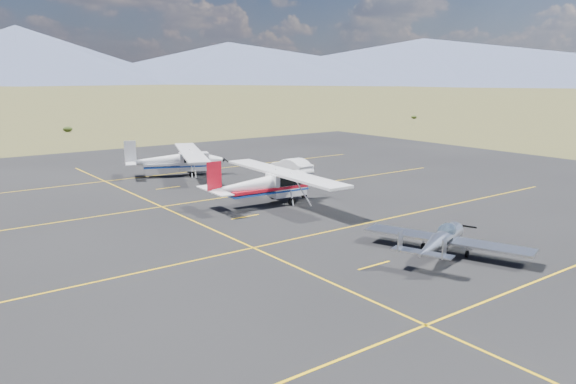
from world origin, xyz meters
name	(u,v)px	position (x,y,z in m)	size (l,w,h in m)	color
ground	(367,237)	(0.00, 0.00, 0.00)	(1600.00, 1600.00, 0.00)	#383D1C
apron	(289,211)	(0.00, 7.00, 0.00)	(72.00, 72.00, 0.02)	black
aircraft_low_wing	(442,239)	(0.57, -4.46, 0.85)	(5.99, 8.07, 1.78)	#B9BBC0
aircraft_cessna	(268,183)	(0.04, 9.49, 1.42)	(7.60, 12.68, 3.21)	white
aircraft_plain	(177,160)	(-0.14, 22.89, 1.38)	(8.65, 12.04, 3.11)	silver
sedan	(291,166)	(8.10, 17.57, 0.72)	(1.50, 4.30, 1.42)	white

